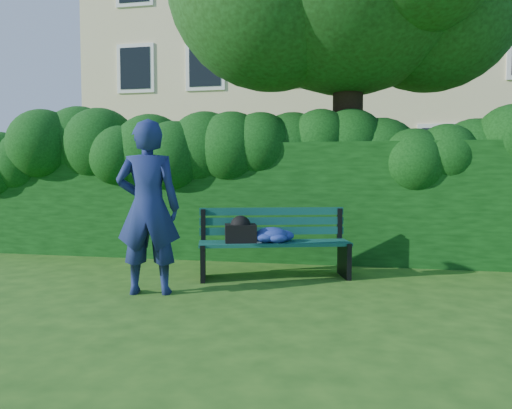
# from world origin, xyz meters

# --- Properties ---
(ground) EXTENTS (80.00, 80.00, 0.00)m
(ground) POSITION_xyz_m (0.00, 0.00, 0.00)
(ground) COLOR #255217
(ground) RESTS_ON ground
(apartment_building) EXTENTS (16.00, 8.08, 12.00)m
(apartment_building) POSITION_xyz_m (-0.00, 13.99, 6.00)
(apartment_building) COLOR beige
(apartment_building) RESTS_ON ground
(hedge) EXTENTS (10.00, 1.00, 1.80)m
(hedge) POSITION_xyz_m (0.00, 2.20, 0.90)
(hedge) COLOR black
(hedge) RESTS_ON ground
(park_bench) EXTENTS (2.00, 1.08, 0.89)m
(park_bench) POSITION_xyz_m (0.13, 0.69, 0.50)
(park_bench) COLOR #0E483F
(park_bench) RESTS_ON ground
(man_reading) EXTENTS (0.79, 0.61, 1.93)m
(man_reading) POSITION_xyz_m (-1.01, -0.42, 0.97)
(man_reading) COLOR navy
(man_reading) RESTS_ON ground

